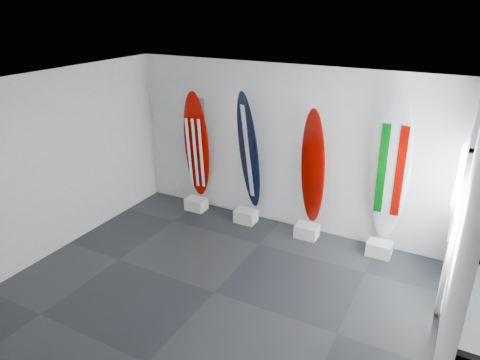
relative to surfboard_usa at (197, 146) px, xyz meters
The scene contains 16 objects.
floor 3.17m from the surfboard_usa, 52.63° to the right, with size 6.00×6.00×0.00m, color black.
ceiling 3.31m from the surfboard_usa, 52.63° to the right, with size 6.00×6.00×0.00m, color white.
wall_back 1.76m from the surfboard_usa, ahead, with size 6.00×6.00×0.00m, color silver.
wall_front 5.09m from the surfboard_usa, 69.98° to the right, with size 6.00×6.00×0.00m, color silver.
wall_left 2.61m from the surfboard_usa, 118.90° to the right, with size 5.00×5.00×0.00m, color silver.
wall_right 5.26m from the surfboard_usa, 25.68° to the right, with size 5.00×5.00×0.00m, color silver.
display_block_usa 1.22m from the surfboard_usa, 90.00° to the right, with size 0.40×0.30×0.24m, color silver.
surfboard_usa is the anchor object (origin of this frame).
display_block_navy 1.67m from the surfboard_usa, ahead, with size 0.40×0.30×0.24m, color silver.
surfboard_navy 1.14m from the surfboard_usa, ahead, with size 0.53×0.08×2.33m, color black.
display_block_swiss 2.68m from the surfboard_usa, ahead, with size 0.40×0.30×0.24m, color silver.
surfboard_swiss 2.38m from the surfboard_usa, ahead, with size 0.48×0.08×2.14m, color #820500.
display_block_italy 3.87m from the surfboard_usa, ahead, with size 0.40×0.30×0.24m, color silver.
surfboard_italy 3.67m from the surfboard_usa, ahead, with size 0.57×0.08×2.52m, color white.
wall_outlet 1.23m from the surfboard_usa, 164.24° to the left, with size 0.09×0.02×0.13m, color silver.
glass_door 4.77m from the surfboard_usa, ahead, with size 0.12×1.16×2.85m, color white, non-canonical shape.
Camera 1 is at (2.83, -4.52, 4.01)m, focal length 32.73 mm.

